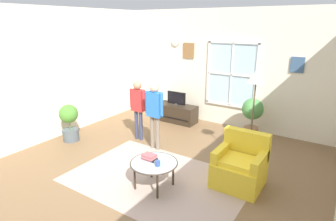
{
  "coord_description": "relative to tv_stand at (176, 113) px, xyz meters",
  "views": [
    {
      "loc": [
        2.7,
        -3.42,
        2.59
      ],
      "look_at": [
        0.02,
        0.65,
        1.04
      ],
      "focal_mm": 29.77,
      "sensor_mm": 36.0,
      "label": 1
    }
  ],
  "objects": [
    {
      "name": "television",
      "position": [
        -0.0,
        -0.0,
        0.42
      ],
      "size": [
        0.54,
        0.08,
        0.36
      ],
      "color": "#4C4C4C",
      "rests_on": "tv_stand"
    },
    {
      "name": "cup",
      "position": [
        1.5,
        -2.98,
        0.26
      ],
      "size": [
        0.08,
        0.08,
        0.09
      ],
      "primitive_type": "cylinder",
      "color": "#334C8C",
      "rests_on": "coffee_table"
    },
    {
      "name": "coffee_table",
      "position": [
        1.39,
        -2.92,
        0.19
      ],
      "size": [
        0.78,
        0.78,
        0.46
      ],
      "color": "#99B2B7",
      "rests_on": "ground_plane"
    },
    {
      "name": "ground_plane",
      "position": [
        1.07,
        -2.71,
        -0.24
      ],
      "size": [
        6.3,
        6.99,
        0.02
      ],
      "primitive_type": "cube",
      "color": "brown"
    },
    {
      "name": "potted_plant_corner",
      "position": [
        -1.33,
        -2.43,
        0.24
      ],
      "size": [
        0.41,
        0.41,
        0.85
      ],
      "color": "#4C565B",
      "rests_on": "ground_plane"
    },
    {
      "name": "back_wall",
      "position": [
        1.08,
        0.54,
        1.23
      ],
      "size": [
        5.7,
        0.17,
        2.93
      ],
      "color": "silver",
      "rests_on": "ground_plane"
    },
    {
      "name": "book_stack",
      "position": [
        1.26,
        -2.87,
        0.26
      ],
      "size": [
        0.22,
        0.17,
        0.08
      ],
      "color": "#943841",
      "rests_on": "coffee_table"
    },
    {
      "name": "floor_lamp",
      "position": [
        2.43,
        -1.3,
        1.28
      ],
      "size": [
        0.32,
        0.32,
        1.81
      ],
      "color": "black",
      "rests_on": "ground_plane"
    },
    {
      "name": "remote_near_books",
      "position": [
        1.35,
        -2.87,
        0.23
      ],
      "size": [
        0.07,
        0.15,
        0.02
      ],
      "primitive_type": "cube",
      "rotation": [
        0.0,
        0.0,
        -0.22
      ],
      "color": "black",
      "rests_on": "coffee_table"
    },
    {
      "name": "remote_near_cup",
      "position": [
        1.34,
        -2.89,
        0.23
      ],
      "size": [
        0.11,
        0.14,
        0.02
      ],
      "primitive_type": "cube",
      "rotation": [
        0.0,
        0.0,
        0.6
      ],
      "color": "black",
      "rests_on": "coffee_table"
    },
    {
      "name": "person_blue_shirt",
      "position": [
        0.54,
        -1.72,
        0.67
      ],
      "size": [
        0.44,
        0.2,
        1.45
      ],
      "color": "#726656",
      "rests_on": "ground_plane"
    },
    {
      "name": "armchair",
      "position": [
        2.51,
        -2.07,
        0.09
      ],
      "size": [
        0.76,
        0.74,
        0.87
      ],
      "color": "yellow",
      "rests_on": "ground_plane"
    },
    {
      "name": "side_wall_left",
      "position": [
        -1.84,
        -2.71,
        1.23
      ],
      "size": [
        0.12,
        6.39,
        2.93
      ],
      "color": "silver",
      "rests_on": "ground_plane"
    },
    {
      "name": "potted_plant_by_window",
      "position": [
        2.05,
        -0.0,
        0.36
      ],
      "size": [
        0.49,
        0.49,
        0.95
      ],
      "color": "#9E6B4C",
      "rests_on": "ground_plane"
    },
    {
      "name": "area_rug",
      "position": [
        1.29,
        -2.71,
        -0.23
      ],
      "size": [
        2.98,
        2.01,
        0.01
      ],
      "primitive_type": "cube",
      "color": "tan",
      "rests_on": "ground_plane"
    },
    {
      "name": "tv_stand",
      "position": [
        0.0,
        0.0,
        0.0
      ],
      "size": [
        1.12,
        0.47,
        0.47
      ],
      "color": "#2D2319",
      "rests_on": "ground_plane"
    },
    {
      "name": "person_red_shirt",
      "position": [
        -0.08,
        -1.52,
        0.62
      ],
      "size": [
        0.41,
        0.19,
        1.37
      ],
      "color": "#333851",
      "rests_on": "ground_plane"
    }
  ]
}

